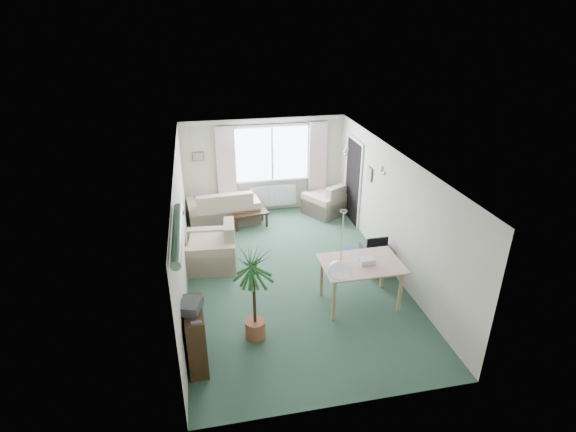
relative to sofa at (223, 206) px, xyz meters
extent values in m
plane|color=#2C4A3A|center=(1.10, -2.75, -0.42)|extent=(6.50, 6.50, 0.00)
cube|color=white|center=(1.30, 0.48, 1.08)|extent=(1.80, 0.03, 1.30)
cube|color=black|center=(1.30, 0.40, 1.85)|extent=(2.60, 0.03, 0.03)
cube|color=beige|center=(0.15, 0.38, 0.85)|extent=(0.45, 0.08, 2.00)
cube|color=beige|center=(2.45, 0.38, 0.85)|extent=(0.45, 0.08, 2.00)
cube|color=white|center=(1.30, 0.44, -0.02)|extent=(1.20, 0.10, 0.55)
cube|color=black|center=(3.08, -0.55, 0.58)|extent=(0.03, 0.95, 2.00)
sphere|color=white|center=(1.30, -5.05, 1.06)|extent=(0.36, 0.36, 0.36)
cylinder|color=#196626|center=(-0.82, -5.05, 1.86)|extent=(1.60, 1.60, 0.12)
sphere|color=silver|center=(2.40, -1.85, 1.80)|extent=(0.20, 0.20, 0.20)
sphere|color=silver|center=(2.70, -3.05, 1.80)|extent=(0.20, 0.20, 0.20)
cube|color=brown|center=(-0.50, 0.48, 1.13)|extent=(0.28, 0.03, 0.22)
cube|color=brown|center=(3.08, -1.55, 1.13)|extent=(0.03, 0.24, 0.30)
cube|color=#BCA38E|center=(0.00, 0.00, 0.00)|extent=(1.75, 1.02, 0.84)
cube|color=tan|center=(2.58, -0.02, -0.02)|extent=(1.22, 1.20, 0.81)
cube|color=beige|center=(-0.40, -2.02, 0.04)|extent=(1.05, 1.10, 0.92)
cube|color=black|center=(0.59, -0.37, -0.23)|extent=(0.89, 0.58, 0.38)
cube|color=brown|center=(0.55, -0.36, 0.03)|extent=(0.12, 0.04, 0.16)
cube|color=black|center=(-0.74, -4.80, 0.06)|extent=(0.29, 0.80, 0.97)
cube|color=#3B3B41|center=(-0.77, -4.83, 0.61)|extent=(0.38, 0.42, 0.14)
cylinder|color=#215D20|center=(0.17, -4.40, 0.38)|extent=(0.91, 0.91, 1.61)
cube|color=tan|center=(2.09, -3.87, -0.02)|extent=(1.28, 0.86, 0.80)
cube|color=silver|center=(2.17, -3.91, 0.44)|extent=(0.25, 0.18, 0.12)
cube|color=#36353A|center=(2.80, -2.87, -0.16)|extent=(0.53, 0.58, 0.52)
cylinder|color=#242097|center=(2.46, -2.43, -0.36)|extent=(0.73, 0.73, 0.12)
camera|label=1|loc=(-0.48, -10.10, 4.34)|focal=28.00mm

